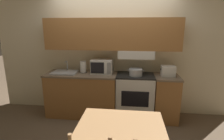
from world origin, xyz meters
The scene contains 11 objects.
ground_plane centered at (0.00, 0.00, 0.00)m, with size 16.00×16.00×0.00m, color brown.
wall_back centered at (0.02, -0.06, 1.46)m, with size 5.05×0.38×2.55m.
lower_counter_main centered at (-0.61, -0.28, 0.46)m, with size 1.45×0.58×0.91m.
lower_counter_right_stub centered at (1.10, -0.28, 0.46)m, with size 0.47×0.58×0.91m.
stove_range centered at (0.49, -0.27, 0.45)m, with size 0.74×0.54×0.91m.
cooking_pot centered at (0.49, -0.33, 0.98)m, with size 0.34×0.27×0.13m.
microwave centered at (-0.19, -0.19, 1.05)m, with size 0.43×0.35×0.28m.
toaster centered at (1.10, -0.28, 1.01)m, with size 0.27×0.21×0.20m.
sink_basin centered at (-0.95, -0.28, 0.93)m, with size 0.51×0.39×0.23m.
paper_towel_roll centered at (-0.59, -0.21, 1.03)m, with size 0.14×0.14×0.23m.
dining_table centered at (0.30, -1.91, 0.65)m, with size 0.98×0.82×0.76m.
Camera 1 is at (0.40, -3.62, 1.84)m, focal length 28.00 mm.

